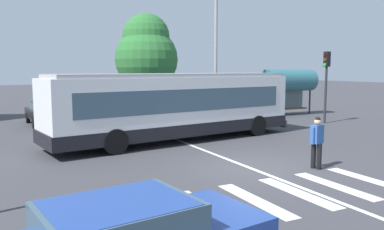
{
  "coord_description": "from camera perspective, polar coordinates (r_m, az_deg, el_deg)",
  "views": [
    {
      "loc": [
        -7.6,
        -10.48,
        3.24
      ],
      "look_at": [
        -0.13,
        4.41,
        1.3
      ],
      "focal_mm": 36.69,
      "sensor_mm": 36.0,
      "label": 1
    }
  ],
  "objects": [
    {
      "name": "lane_center_line",
      "position": [
        14.87,
        3.92,
        -5.95
      ],
      "size": [
        0.16,
        24.0,
        0.01
      ],
      "primitive_type": "cube",
      "color": "silver",
      "rests_on": "ground_plane"
    },
    {
      "name": "parked_car_blue",
      "position": [
        26.71,
        -3.13,
        1.31
      ],
      "size": [
        2.2,
        4.64,
        1.35
      ],
      "color": "black",
      "rests_on": "ground_plane"
    },
    {
      "name": "parked_car_black",
      "position": [
        24.56,
        -20.46,
        0.44
      ],
      "size": [
        2.04,
        4.59,
        1.35
      ],
      "color": "black",
      "rests_on": "ground_plane"
    },
    {
      "name": "pedestrian_crossing_street",
      "position": [
        13.41,
        17.7,
        -3.43
      ],
      "size": [
        0.57,
        0.37,
        1.72
      ],
      "color": "black",
      "rests_on": "ground_plane"
    },
    {
      "name": "parked_car_red",
      "position": [
        25.21,
        -14.91,
        0.78
      ],
      "size": [
        2.04,
        4.58,
        1.35
      ],
      "color": "black",
      "rests_on": "ground_plane"
    },
    {
      "name": "city_transit_bus",
      "position": [
        17.82,
        -2.34,
        1.32
      ],
      "size": [
        12.2,
        4.32,
        3.06
      ],
      "color": "black",
      "rests_on": "ground_plane"
    },
    {
      "name": "twin_arm_street_lamp",
      "position": [
        24.21,
        3.49,
        11.73
      ],
      "size": [
        3.95,
        0.32,
        8.8
      ],
      "color": "#939399",
      "rests_on": "ground_plane"
    },
    {
      "name": "parked_car_charcoal",
      "position": [
        25.19,
        -8.52,
        0.93
      ],
      "size": [
        1.93,
        4.53,
        1.35
      ],
      "color": "black",
      "rests_on": "ground_plane"
    },
    {
      "name": "bus_stop_shelter",
      "position": [
        28.66,
        13.91,
        4.8
      ],
      "size": [
        4.1,
        1.54,
        3.25
      ],
      "color": "#28282B",
      "rests_on": "ground_plane"
    },
    {
      "name": "ground_plane",
      "position": [
        13.35,
        9.09,
        -7.49
      ],
      "size": [
        160.0,
        160.0,
        0.0
      ],
      "primitive_type": "plane",
      "color": "#3D3D42"
    },
    {
      "name": "background_tree_right",
      "position": [
        30.43,
        -6.64,
        8.97
      ],
      "size": [
        4.79,
        4.79,
        7.48
      ],
      "color": "brown",
      "rests_on": "ground_plane"
    },
    {
      "name": "traffic_light_far_corner",
      "position": [
        24.97,
        18.94,
        5.52
      ],
      "size": [
        0.33,
        0.32,
        4.3
      ],
      "color": "#28282B",
      "rests_on": "ground_plane"
    },
    {
      "name": "crosswalk_painted_stripes",
      "position": [
        10.93,
        15.07,
        -10.81
      ],
      "size": [
        5.92,
        2.88,
        0.01
      ],
      "color": "silver",
      "rests_on": "ground_plane"
    }
  ]
}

